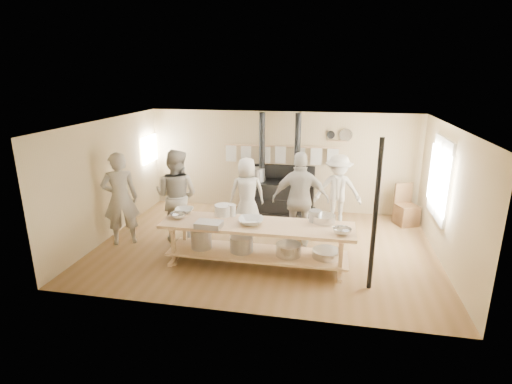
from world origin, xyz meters
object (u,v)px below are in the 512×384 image
(stove, at_px, (278,194))
(cook_right, at_px, (300,200))
(cook_center, at_px, (247,193))
(cook_by_window, at_px, (338,190))
(chair, at_px, (406,213))
(roasting_pan, at_px, (209,224))
(cook_left, at_px, (177,196))
(cook_far_left, at_px, (120,199))
(prep_table, at_px, (256,240))

(stove, bearing_deg, cook_right, -69.33)
(stove, relative_size, cook_center, 1.54)
(stove, xyz_separation_m, cook_by_window, (1.50, -0.55, 0.34))
(chair, relative_size, roasting_pan, 2.09)
(cook_left, relative_size, cook_by_window, 1.17)
(cook_far_left, xyz_separation_m, cook_center, (2.42, 1.41, -0.16))
(cook_far_left, relative_size, cook_left, 0.99)
(cook_right, xyz_separation_m, cook_by_window, (0.78, 1.34, -0.14))
(cook_far_left, xyz_separation_m, cook_left, (1.09, 0.42, 0.01))
(cook_center, bearing_deg, cook_by_window, 174.88)
(roasting_pan, bearing_deg, chair, 38.21)
(chair, bearing_deg, stove, 151.57)
(cook_center, xyz_separation_m, roasting_pan, (-0.23, -2.22, 0.06))
(prep_table, relative_size, roasting_pan, 7.59)
(cook_far_left, distance_m, cook_center, 2.81)
(cook_center, distance_m, cook_right, 1.52)
(cook_far_left, bearing_deg, chair, 170.07)
(stove, xyz_separation_m, roasting_pan, (-0.82, -3.35, 0.38))
(cook_far_left, bearing_deg, roasting_pan, 129.14)
(prep_table, height_order, roasting_pan, roasting_pan)
(stove, height_order, prep_table, stove)
(cook_left, distance_m, roasting_pan, 1.65)
(cook_right, height_order, cook_by_window, cook_right)
(prep_table, xyz_separation_m, chair, (3.15, 2.79, -0.23))
(cook_right, xyz_separation_m, roasting_pan, (-1.54, -1.45, -0.11))
(prep_table, bearing_deg, cook_far_left, 170.88)
(prep_table, xyz_separation_m, cook_far_left, (-3.01, 0.48, 0.48))
(cook_center, bearing_deg, prep_table, 86.75)
(prep_table, distance_m, cook_by_window, 2.90)
(cook_center, bearing_deg, cook_far_left, 9.58)
(cook_right, bearing_deg, cook_center, -35.16)
(cook_left, xyz_separation_m, cook_by_window, (3.42, 1.56, -0.14))
(stove, height_order, cook_right, stove)
(stove, distance_m, chair, 3.16)
(cook_center, bearing_deg, cook_right, 129.09)
(cook_right, distance_m, chair, 3.04)
(cook_by_window, height_order, chair, cook_by_window)
(cook_right, relative_size, cook_by_window, 1.17)
(cook_center, relative_size, cook_by_window, 0.98)
(cook_far_left, xyz_separation_m, roasting_pan, (2.19, -0.81, -0.10))
(stove, distance_m, cook_left, 2.90)
(stove, xyz_separation_m, cook_far_left, (-3.01, -2.53, 0.48))
(chair, distance_m, roasting_pan, 5.09)
(cook_center, xyz_separation_m, cook_by_window, (2.08, 0.57, 0.02))
(cook_far_left, relative_size, cook_by_window, 1.16)
(prep_table, xyz_separation_m, cook_right, (0.72, 1.12, 0.49))
(stove, relative_size, cook_far_left, 1.30)
(cook_by_window, bearing_deg, cook_right, -121.79)
(prep_table, bearing_deg, cook_right, 57.46)
(cook_left, relative_size, cook_center, 1.20)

